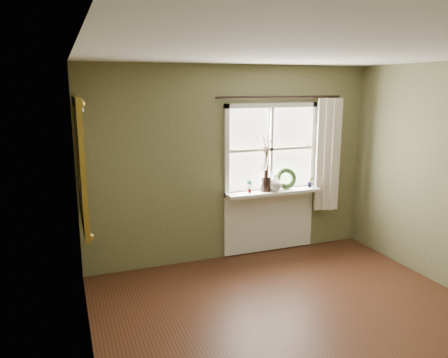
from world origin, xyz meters
TOP-DOWN VIEW (x-y plane):
  - floor at (0.00, 0.00)m, footprint 4.50×4.50m
  - ceiling at (0.00, 0.00)m, footprint 4.50×4.50m
  - wall_back at (0.00, 2.30)m, footprint 4.00×0.10m
  - wall_left at (-2.05, 0.00)m, footprint 0.10×4.50m
  - window_frame at (0.55, 2.23)m, footprint 1.36×0.06m
  - window_sill at (0.55, 2.12)m, footprint 1.36×0.26m
  - window_apron at (0.55, 2.23)m, footprint 1.36×0.04m
  - dark_jug at (0.43, 2.12)m, footprint 0.18×0.18m
  - cream_vase at (0.56, 2.12)m, footprint 0.25×0.25m
  - wreath at (0.76, 2.16)m, footprint 0.32×0.19m
  - potted_plant_left at (0.19, 2.12)m, footprint 0.11×0.09m
  - potted_plant_right at (1.13, 2.12)m, footprint 0.09×0.08m
  - curtain at (1.39, 2.13)m, footprint 0.36×0.12m
  - curtain_rod at (0.65, 2.17)m, footprint 1.84×0.03m
  - gilt_mirror at (-1.96, 1.63)m, footprint 0.10×1.15m

SIDE VIEW (x-z plane):
  - floor at x=0.00m, z-range 0.00..0.00m
  - window_apron at x=0.55m, z-range 0.02..0.90m
  - window_sill at x=0.55m, z-range 0.88..0.92m
  - potted_plant_right at x=1.13m, z-range 0.92..1.07m
  - potted_plant_left at x=0.19m, z-range 0.92..1.10m
  - dark_jug at x=0.43m, z-range 0.92..1.12m
  - cream_vase at x=0.56m, z-range 0.92..1.14m
  - wreath at x=0.76m, z-range 0.88..1.19m
  - wall_back at x=0.00m, z-range 0.00..2.60m
  - wall_left at x=-2.05m, z-range 0.00..2.60m
  - curtain at x=1.39m, z-range 0.57..2.16m
  - window_frame at x=0.55m, z-range 0.86..2.10m
  - gilt_mirror at x=-1.96m, z-range 0.86..2.23m
  - curtain_rod at x=0.65m, z-range 2.16..2.20m
  - ceiling at x=0.00m, z-range 2.60..2.60m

